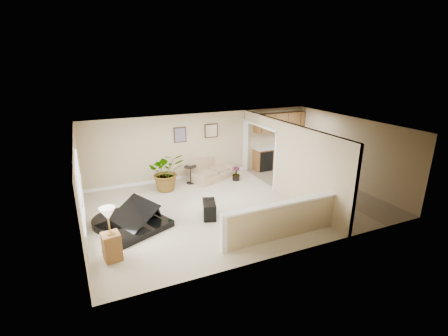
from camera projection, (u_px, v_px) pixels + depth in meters
name	position (u px, v px, depth m)	size (l,w,h in m)	color
floor	(237.00, 204.00, 10.39)	(9.00, 9.00, 0.00)	beige
back_wall	(204.00, 145.00, 12.60)	(9.00, 0.04, 2.50)	tan
front_wall	(296.00, 205.00, 7.39)	(9.00, 0.04, 2.50)	tan
left_wall	(80.00, 190.00, 8.27)	(0.04, 6.00, 2.50)	tan
right_wall	(350.00, 151.00, 11.72)	(0.04, 6.00, 2.50)	tan
ceiling	(239.00, 127.00, 9.60)	(9.00, 6.00, 0.04)	beige
kitchen_vinyl	(316.00, 189.00, 11.60)	(2.70, 6.00, 0.01)	tan
interior_partition	(283.00, 159.00, 10.92)	(0.18, 5.99, 2.50)	tan
pony_half_wall	(280.00, 220.00, 8.26)	(3.42, 0.22, 1.00)	tan
left_window	(80.00, 189.00, 7.78)	(0.05, 2.15, 1.45)	white
wall_art_left	(180.00, 135.00, 12.05)	(0.48, 0.04, 0.58)	#3A2715
wall_mirror	(211.00, 131.00, 12.52)	(0.55, 0.04, 0.55)	#3A2715
kitchen_cabinets	(277.00, 148.00, 13.71)	(2.36, 0.65, 2.33)	brown
piano	(131.00, 205.00, 8.81)	(2.34, 2.29, 1.55)	black
piano_bench	(209.00, 209.00, 9.48)	(0.37, 0.72, 0.48)	black
loveseat	(211.00, 169.00, 12.58)	(2.11, 1.64, 0.99)	tan
accent_table	(190.00, 172.00, 12.05)	(0.46, 0.46, 0.67)	black
palm_plant	(167.00, 172.00, 11.35)	(1.33, 1.18, 1.38)	black
small_plant	(236.00, 175.00, 12.41)	(0.37, 0.37, 0.53)	black
lamp_stand	(111.00, 238.00, 7.35)	(0.44, 0.44, 1.31)	brown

